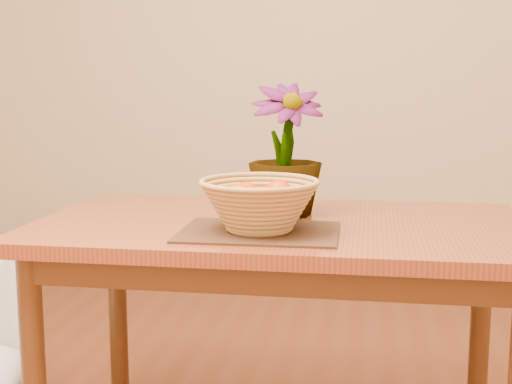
# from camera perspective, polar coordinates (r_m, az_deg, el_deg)

# --- Properties ---
(wall_back) EXTENTS (4.00, 0.02, 2.70)m
(wall_back) POSITION_cam_1_polar(r_m,az_deg,el_deg) (3.96, 5.65, 11.80)
(wall_back) COLOR beige
(wall_back) RESTS_ON floor
(table) EXTENTS (1.40, 0.80, 0.75)m
(table) POSITION_cam_1_polar(r_m,az_deg,el_deg) (2.07, 1.96, -4.71)
(table) COLOR maroon
(table) RESTS_ON floor
(placemat) EXTENTS (0.42, 0.32, 0.01)m
(placemat) POSITION_cam_1_polar(r_m,az_deg,el_deg) (1.89, 0.27, -3.21)
(placemat) COLOR #3D2516
(placemat) RESTS_ON table
(wicker_basket) EXTENTS (0.32, 0.32, 0.13)m
(wicker_basket) POSITION_cam_1_polar(r_m,az_deg,el_deg) (1.88, 0.27, -1.20)
(wicker_basket) COLOR #B3854A
(wicker_basket) RESTS_ON placemat
(orange_pile) EXTENTS (0.17, 0.17, 0.08)m
(orange_pile) POSITION_cam_1_polar(r_m,az_deg,el_deg) (1.88, 0.27, -0.41)
(orange_pile) COLOR #CF4403
(orange_pile) RESTS_ON wicker_basket
(potted_plant) EXTENTS (0.28, 0.28, 0.39)m
(potted_plant) POSITION_cam_1_polar(r_m,az_deg,el_deg) (2.12, 2.37, 3.40)
(potted_plant) COLOR #134213
(potted_plant) RESTS_ON table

